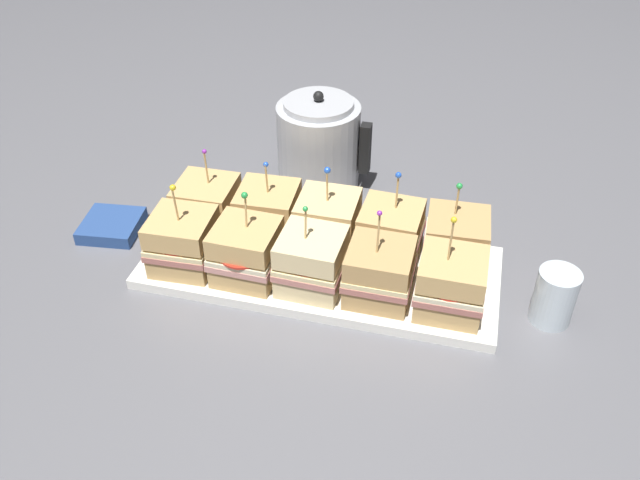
# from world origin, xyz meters

# --- Properties ---
(ground_plane) EXTENTS (6.00, 6.00, 0.00)m
(ground_plane) POSITION_xyz_m (0.00, 0.00, 0.00)
(ground_plane) COLOR slate
(serving_platter) EXTENTS (0.60, 0.24, 0.02)m
(serving_platter) POSITION_xyz_m (0.00, 0.00, 0.01)
(serving_platter) COLOR white
(serving_platter) RESTS_ON ground_plane
(sandwich_front_far_left) EXTENTS (0.11, 0.11, 0.17)m
(sandwich_front_far_left) POSITION_xyz_m (-0.22, -0.06, 0.07)
(sandwich_front_far_left) COLOR tan
(sandwich_front_far_left) RESTS_ON serving_platter
(sandwich_front_left) EXTENTS (0.11, 0.11, 0.16)m
(sandwich_front_left) POSITION_xyz_m (-0.11, -0.06, 0.07)
(sandwich_front_left) COLOR tan
(sandwich_front_left) RESTS_ON serving_platter
(sandwich_front_center) EXTENTS (0.11, 0.11, 0.16)m
(sandwich_front_center) POSITION_xyz_m (-0.00, -0.05, 0.07)
(sandwich_front_center) COLOR beige
(sandwich_front_center) RESTS_ON serving_platter
(sandwich_front_right) EXTENTS (0.11, 0.11, 0.17)m
(sandwich_front_right) POSITION_xyz_m (0.11, -0.05, 0.06)
(sandwich_front_right) COLOR tan
(sandwich_front_right) RESTS_ON serving_platter
(sandwich_front_far_right) EXTENTS (0.11, 0.11, 0.18)m
(sandwich_front_far_right) POSITION_xyz_m (0.22, -0.06, 0.07)
(sandwich_front_far_right) COLOR tan
(sandwich_front_far_right) RESTS_ON serving_platter
(sandwich_back_far_left) EXTENTS (0.11, 0.11, 0.16)m
(sandwich_back_far_left) POSITION_xyz_m (-0.22, 0.05, 0.06)
(sandwich_back_far_left) COLOR tan
(sandwich_back_far_left) RESTS_ON serving_platter
(sandwich_back_left) EXTENTS (0.11, 0.11, 0.16)m
(sandwich_back_left) POSITION_xyz_m (-0.11, 0.05, 0.07)
(sandwich_back_left) COLOR tan
(sandwich_back_left) RESTS_ON serving_platter
(sandwich_back_center) EXTENTS (0.11, 0.11, 0.16)m
(sandwich_back_center) POSITION_xyz_m (-0.00, 0.05, 0.07)
(sandwich_back_center) COLOR #DBB77A
(sandwich_back_center) RESTS_ON serving_platter
(sandwich_back_right) EXTENTS (0.11, 0.11, 0.16)m
(sandwich_back_right) POSITION_xyz_m (0.11, 0.06, 0.06)
(sandwich_back_right) COLOR tan
(sandwich_back_right) RESTS_ON serving_platter
(sandwich_back_far_right) EXTENTS (0.11, 0.11, 0.16)m
(sandwich_back_far_right) POSITION_xyz_m (0.22, 0.05, 0.07)
(sandwich_back_far_right) COLOR tan
(sandwich_back_far_right) RESTS_ON serving_platter
(kettle_steel) EXTENTS (0.19, 0.16, 0.20)m
(kettle_steel) POSITION_xyz_m (-0.07, 0.27, 0.09)
(kettle_steel) COLOR #B7BABF
(kettle_steel) RESTS_ON ground_plane
(drinking_glass) EXTENTS (0.06, 0.06, 0.09)m
(drinking_glass) POSITION_xyz_m (0.38, -0.02, 0.05)
(drinking_glass) COLOR silver
(drinking_glass) RESTS_ON ground_plane
(napkin_stack) EXTENTS (0.11, 0.11, 0.02)m
(napkin_stack) POSITION_xyz_m (-0.40, 0.02, 0.01)
(napkin_stack) COLOR navy
(napkin_stack) RESTS_ON ground_plane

